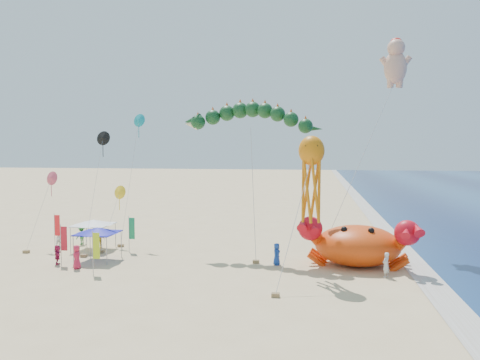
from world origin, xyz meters
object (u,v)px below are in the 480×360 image
object	(u,v)px
canopy_white	(93,222)
cherub_kite	(395,62)
canopy_blue	(98,231)
octopus_kite	(311,172)
crab_inflatable	(358,244)
dragon_kite	(249,121)

from	to	relation	value
canopy_white	cherub_kite	bearing A→B (deg)	12.78
canopy_blue	canopy_white	size ratio (longest dim) A/B	0.97
octopus_kite	crab_inflatable	bearing A→B (deg)	43.37
octopus_kite	canopy_blue	distance (m)	17.99
canopy_white	crab_inflatable	bearing A→B (deg)	-5.95
crab_inflatable	canopy_blue	distance (m)	20.84
dragon_kite	cherub_kite	bearing A→B (deg)	21.37
cherub_kite	octopus_kite	bearing A→B (deg)	-122.10
crab_inflatable	octopus_kite	bearing A→B (deg)	-136.63
octopus_kite	canopy_white	world-z (taller)	octopus_kite
crab_inflatable	octopus_kite	distance (m)	7.57
dragon_kite	cherub_kite	world-z (taller)	cherub_kite
dragon_kite	octopus_kite	size ratio (longest dim) A/B	1.27
crab_inflatable	canopy_white	size ratio (longest dim) A/B	2.58
dragon_kite	canopy_white	bearing A→B (deg)	-175.71
octopus_kite	dragon_kite	bearing A→B (deg)	128.38
dragon_kite	canopy_blue	distance (m)	15.57
cherub_kite	canopy_white	world-z (taller)	cherub_kite
octopus_kite	canopy_white	distance (m)	20.90
octopus_kite	canopy_white	xyz separation A→B (m)	(-19.45, 5.82, -4.99)
canopy_blue	canopy_white	world-z (taller)	same
dragon_kite	octopus_kite	distance (m)	9.64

